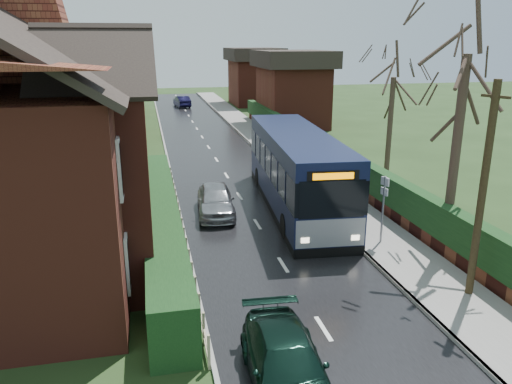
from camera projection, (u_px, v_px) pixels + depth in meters
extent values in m
plane|color=#29421C|center=(301.00, 293.00, 15.01)|extent=(140.00, 140.00, 0.00)
cube|color=black|center=(240.00, 196.00, 24.35)|extent=(6.00, 100.00, 0.02)
cube|color=slate|center=(322.00, 190.00, 25.21)|extent=(2.50, 100.00, 0.14)
cube|color=gray|center=(299.00, 191.00, 24.97)|extent=(0.12, 100.00, 0.14)
cube|color=gray|center=(177.00, 200.00, 23.71)|extent=(0.12, 100.00, 0.10)
cube|color=black|center=(162.00, 222.00, 18.65)|extent=(1.20, 16.00, 1.60)
cube|color=maroon|center=(351.00, 184.00, 25.47)|extent=(0.30, 50.00, 0.60)
cube|color=black|center=(352.00, 166.00, 25.20)|extent=(0.60, 50.00, 1.20)
cube|color=maroon|center=(6.00, 172.00, 16.96)|extent=(8.00, 14.00, 6.00)
cube|color=maroon|center=(107.00, 191.00, 14.88)|extent=(2.50, 4.00, 6.00)
cube|color=silver|center=(128.00, 260.00, 13.53)|extent=(0.08, 1.20, 1.60)
cube|color=black|center=(129.00, 259.00, 13.53)|extent=(0.03, 0.95, 1.35)
cube|color=silver|center=(120.00, 167.00, 12.77)|extent=(0.08, 1.20, 1.60)
cube|color=black|center=(121.00, 167.00, 12.78)|extent=(0.03, 0.95, 1.35)
cube|color=silver|center=(131.00, 212.00, 17.27)|extent=(0.08, 1.20, 1.60)
cube|color=black|center=(132.00, 212.00, 17.27)|extent=(0.03, 0.95, 1.35)
cube|color=silver|center=(125.00, 138.00, 16.51)|extent=(0.08, 1.20, 1.60)
cube|color=black|center=(126.00, 138.00, 16.52)|extent=(0.03, 0.95, 1.35)
cube|color=silver|center=(133.00, 182.00, 21.00)|extent=(0.08, 1.20, 1.60)
cube|color=black|center=(133.00, 182.00, 21.01)|extent=(0.03, 0.95, 1.35)
cube|color=silver|center=(128.00, 120.00, 20.25)|extent=(0.08, 1.20, 1.60)
cube|color=black|center=(129.00, 120.00, 20.25)|extent=(0.03, 0.95, 1.35)
cube|color=silver|center=(133.00, 168.00, 23.34)|extent=(0.08, 1.20, 1.60)
cube|color=black|center=(134.00, 168.00, 23.35)|extent=(0.03, 0.95, 1.35)
cube|color=silver|center=(129.00, 112.00, 22.58)|extent=(0.08, 1.20, 1.60)
cube|color=black|center=(130.00, 112.00, 22.59)|extent=(0.03, 0.95, 1.35)
cube|color=#0E1433|center=(296.00, 187.00, 22.54)|extent=(3.45, 11.45, 1.17)
cube|color=black|center=(296.00, 161.00, 22.20)|extent=(3.47, 11.45, 1.23)
cube|color=#0E1433|center=(297.00, 140.00, 21.92)|extent=(3.45, 11.45, 0.68)
cube|color=black|center=(295.00, 203.00, 22.77)|extent=(3.45, 11.45, 0.36)
cube|color=gray|center=(330.00, 233.00, 17.25)|extent=(2.46, 0.32, 1.03)
cube|color=black|center=(332.00, 199.00, 16.87)|extent=(2.31, 0.26, 1.33)
cube|color=black|center=(333.00, 176.00, 16.63)|extent=(1.80, 0.22, 0.36)
cube|color=#FF8C00|center=(333.00, 176.00, 16.59)|extent=(1.41, 0.15, 0.23)
cube|color=black|center=(329.00, 251.00, 17.45)|extent=(2.52, 0.34, 0.31)
cube|color=#FFF2CC|center=(305.00, 240.00, 17.14)|extent=(0.29, 0.07, 0.18)
cube|color=#FFF2CC|center=(355.00, 238.00, 17.37)|extent=(0.29, 0.07, 0.18)
cylinder|color=black|center=(286.00, 226.00, 19.10)|extent=(0.36, 1.00, 0.98)
cylinder|color=black|center=(344.00, 223.00, 19.41)|extent=(0.36, 1.00, 0.98)
cylinder|color=black|center=(259.00, 177.00, 25.94)|extent=(0.36, 1.00, 0.98)
cylinder|color=black|center=(303.00, 176.00, 26.25)|extent=(0.36, 1.00, 0.98)
imported|color=#A7A8AC|center=(215.00, 200.00, 21.67)|extent=(1.87, 3.99, 1.32)
imported|color=black|center=(286.00, 365.00, 10.74)|extent=(1.87, 4.15, 1.18)
imported|color=black|center=(182.00, 101.00, 57.09)|extent=(1.86, 3.98, 1.26)
cylinder|color=slate|center=(383.00, 211.00, 18.17)|extent=(0.08, 0.08, 2.66)
cube|color=silver|center=(385.00, 181.00, 17.84)|extent=(0.15, 0.40, 0.30)
cube|color=silver|center=(384.00, 192.00, 17.95)|extent=(0.13, 0.36, 0.27)
cylinder|color=black|center=(482.00, 195.00, 13.89)|extent=(0.22, 0.22, 6.34)
cube|color=black|center=(496.00, 96.00, 13.10)|extent=(0.36, 0.79, 0.07)
cylinder|color=#372820|center=(455.00, 157.00, 17.15)|extent=(0.33, 0.33, 6.89)
cylinder|color=#3B2B22|center=(390.00, 127.00, 27.73)|extent=(0.29, 0.29, 5.41)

